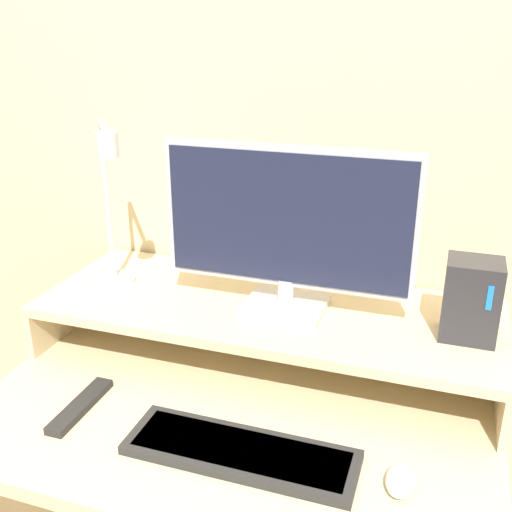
{
  "coord_description": "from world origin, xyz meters",
  "views": [
    {
      "loc": [
        0.37,
        -0.62,
        1.45
      ],
      "look_at": [
        0.02,
        0.41,
        1.03
      ],
      "focal_mm": 42.0,
      "sensor_mm": 36.0,
      "label": 1
    }
  ],
  "objects": [
    {
      "name": "wall_back",
      "position": [
        0.0,
        0.78,
        1.25
      ],
      "size": [
        6.0,
        0.05,
        2.5
      ],
      "color": "beige",
      "rests_on": "ground_plane"
    },
    {
      "name": "desk",
      "position": [
        0.0,
        0.37,
        0.5
      ],
      "size": [
        1.03,
        0.75,
        0.73
      ],
      "color": "beige",
      "rests_on": "ground_plane"
    },
    {
      "name": "monitor_shelf",
      "position": [
        0.0,
        0.55,
        0.84
      ],
      "size": [
        1.03,
        0.4,
        0.13
      ],
      "color": "beige",
      "rests_on": "desk"
    },
    {
      "name": "monitor",
      "position": [
        0.05,
        0.53,
        1.05
      ],
      "size": [
        0.54,
        0.15,
        0.36
      ],
      "color": "#BCBCC1",
      "rests_on": "monitor_shelf"
    },
    {
      "name": "desk_lamp",
      "position": [
        -0.36,
        0.5,
        1.05
      ],
      "size": [
        0.15,
        0.18,
        0.39
      ],
      "color": "silver",
      "rests_on": "monitor_shelf"
    },
    {
      "name": "router_dock",
      "position": [
        0.43,
        0.53,
        0.94
      ],
      "size": [
        0.11,
        0.09,
        0.17
      ],
      "color": "#28282D",
      "rests_on": "monitor_shelf"
    },
    {
      "name": "keyboard",
      "position": [
        0.06,
        0.19,
        0.74
      ],
      "size": [
        0.42,
        0.13,
        0.02
      ],
      "color": "#282828",
      "rests_on": "desk"
    },
    {
      "name": "mouse",
      "position": [
        0.34,
        0.2,
        0.74
      ],
      "size": [
        0.05,
        0.08,
        0.03
      ],
      "color": "silver",
      "rests_on": "desk"
    },
    {
      "name": "remote_control",
      "position": [
        -0.29,
        0.22,
        0.73
      ],
      "size": [
        0.04,
        0.18,
        0.02
      ],
      "color": "black",
      "rests_on": "desk"
    }
  ]
}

